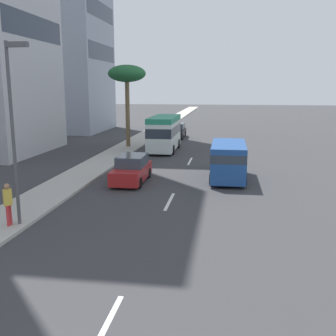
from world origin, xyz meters
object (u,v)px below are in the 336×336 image
object	(u,v)px
palm_tree	(127,75)
street_lamp	(14,116)
pedestrian_near_lamp	(8,202)
car_third	(132,170)
van_fourth	(228,159)
car_lead	(176,131)
minibus_second	(164,132)

from	to	relation	value
palm_tree	street_lamp	size ratio (longest dim) A/B	1.03
pedestrian_near_lamp	palm_tree	world-z (taller)	palm_tree
car_third	palm_tree	size ratio (longest dim) A/B	0.58
van_fourth	pedestrian_near_lamp	bearing A→B (deg)	139.29
car_lead	pedestrian_near_lamp	world-z (taller)	pedestrian_near_lamp
minibus_second	car_third	distance (m)	12.61
street_lamp	palm_tree	bearing A→B (deg)	2.42
street_lamp	van_fourth	bearing A→B (deg)	-40.18
car_lead	palm_tree	world-z (taller)	palm_tree
van_fourth	palm_tree	xyz separation A→B (m)	(12.40, 9.63, 5.55)
car_lead	palm_tree	xyz separation A→B (m)	(-8.48, 3.66, 6.11)
palm_tree	pedestrian_near_lamp	bearing A→B (deg)	-178.61
minibus_second	car_third	size ratio (longest dim) A/B	1.54
car_third	pedestrian_near_lamp	size ratio (longest dim) A/B	2.46
car_lead	minibus_second	xyz separation A→B (m)	(-9.83, -0.11, 0.95)
car_third	van_fourth	size ratio (longest dim) A/B	0.84
minibus_second	car_third	bearing A→B (deg)	-0.47
car_lead	pedestrian_near_lamp	size ratio (longest dim) A/B	2.63
van_fourth	street_lamp	distance (m)	13.85
car_lead	palm_tree	distance (m)	11.08
car_lead	pedestrian_near_lamp	bearing A→B (deg)	-5.64
minibus_second	van_fourth	bearing A→B (deg)	27.90
car_lead	pedestrian_near_lamp	distance (m)	31.58
pedestrian_near_lamp	palm_tree	xyz separation A→B (m)	(22.94, 0.56, 5.74)
car_lead	palm_tree	bearing A→B (deg)	-23.36
car_lead	minibus_second	distance (m)	9.88
car_lead	minibus_second	size ratio (longest dim) A/B	0.70
palm_tree	street_lamp	distance (m)	22.79
van_fourth	palm_tree	size ratio (longest dim) A/B	0.69
car_third	pedestrian_near_lamp	xyz separation A→B (m)	(-9.02, 3.11, 0.37)
street_lamp	minibus_second	bearing A→B (deg)	-7.52
minibus_second	pedestrian_near_lamp	size ratio (longest dim) A/B	3.78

